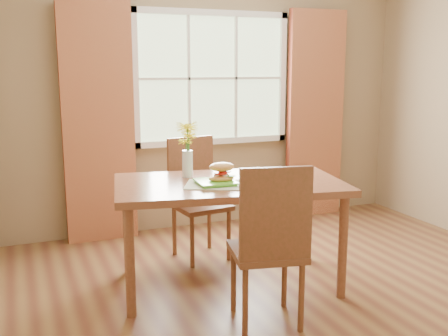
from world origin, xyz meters
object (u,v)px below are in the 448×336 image
Objects in this scene: croissant_sandwich at (222,172)px; water_glass at (271,176)px; chair_near at (271,240)px; chair_far at (196,192)px; dining_table at (229,192)px; flower_vase at (187,143)px.

croissant_sandwich reaches higher than water_glass.
chair_near reaches higher than chair_far.
flower_vase reaches higher than dining_table.
water_glass is 0.27× the size of flower_vase.
chair_near reaches higher than croissant_sandwich.
croissant_sandwich is at bearing -65.76° from flower_vase.
water_glass is at bearing -82.12° from chair_far.
chair_near is (-0.02, -0.71, -0.14)m from dining_table.
chair_far is 0.84m from croissant_sandwich.
chair_near reaches higher than dining_table.
dining_table is at bearing 47.67° from croissant_sandwich.
chair_far is at bearing 64.12° from flower_vase.
chair_near is 1.02× the size of chair_far.
chair_far is (0.01, 1.42, -0.01)m from chair_near.
flower_vase is (-0.21, 0.97, 0.48)m from chair_near.
flower_vase is (-0.22, -0.45, 0.50)m from chair_far.
croissant_sandwich is 0.35m from water_glass.
flower_vase is at bearing 122.79° from croissant_sandwich.
dining_table is at bearing 142.53° from water_glass.
dining_table is 15.58× the size of water_glass.
chair_near reaches higher than water_glass.
chair_near is 0.71m from croissant_sandwich.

